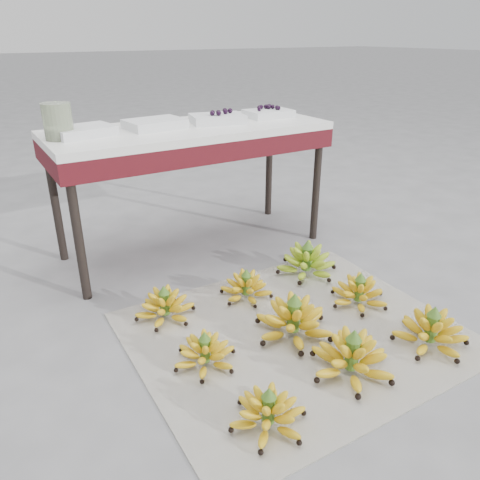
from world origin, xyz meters
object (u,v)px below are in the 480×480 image
bunch_mid_left (205,353)px  vendor_table (190,141)px  bunch_mid_center (293,321)px  bunch_mid_right (359,293)px  bunch_front_center (352,358)px  tray_far_right (268,113)px  tray_far_left (83,131)px  newspaper_mat (295,333)px  bunch_back_center (246,287)px  glass_jar (58,121)px  tray_right (217,118)px  bunch_front_right (431,332)px  bunch_back_left (165,307)px  bunch_front_left (268,413)px  tray_left (155,124)px  bunch_back_right (307,262)px

bunch_mid_left → vendor_table: size_ratio=0.21×
bunch_mid_center → bunch_mid_right: bearing=22.5°
bunch_front_center → bunch_mid_right: 0.48m
tray_far_right → tray_far_left: bearing=179.4°
newspaper_mat → tray_far_left: (-0.50, 0.98, 0.69)m
bunch_mid_right → bunch_back_center: size_ratio=1.20×
tray_far_left → tray_far_right: 1.01m
bunch_front_center → glass_jar: 1.56m
tray_right → bunch_front_right: bearing=-80.5°
bunch_mid_center → bunch_back_left: bunch_mid_center is taller
bunch_front_left → vendor_table: size_ratio=0.21×
bunch_front_left → bunch_mid_center: bearing=61.8°
bunch_mid_left → bunch_back_left: bearing=110.4°
glass_jar → tray_left: bearing=3.3°
bunch_back_center → tray_right: tray_right is taller
bunch_front_left → bunch_back_left: size_ratio=0.92×
tray_right → glass_jar: (-0.79, 0.00, 0.05)m
bunch_back_right → glass_jar: size_ratio=2.51×
newspaper_mat → bunch_mid_center: bearing=-164.9°
bunch_front_center → bunch_mid_center: size_ratio=0.90×
bunch_mid_left → bunch_back_right: bearing=45.6°
bunch_front_left → bunch_mid_right: 0.83m
bunch_mid_center → glass_jar: bearing=138.8°
tray_left → glass_jar: 0.46m
newspaper_mat → bunch_mid_center: (-0.01, -0.00, 0.07)m
tray_right → vendor_table: bearing=-178.8°
glass_jar → bunch_back_right: bearing=-30.9°
bunch_front_right → glass_jar: (-1.00, 1.28, 0.69)m
bunch_back_right → bunch_mid_right: bearing=-110.9°
bunch_back_right → vendor_table: 0.85m
bunch_front_left → bunch_front_right: size_ratio=0.99×
vendor_table → bunch_back_center: bearing=-93.6°
bunch_mid_left → bunch_mid_center: size_ratio=0.76×
bunch_back_left → tray_far_right: tray_far_right is taller
bunch_front_center → tray_right: (0.16, 1.24, 0.63)m
bunch_back_left → bunch_back_center: size_ratio=1.31×
newspaper_mat → bunch_back_center: size_ratio=4.97×
bunch_front_center → bunch_mid_left: bunch_front_center is taller
bunch_mid_center → glass_jar: glass_jar is taller
tray_right → tray_far_right: (0.33, 0.02, -0.00)m
bunch_front_left → tray_right: bearing=84.9°
newspaper_mat → bunch_back_right: bearing=46.7°
tray_left → vendor_table: bearing=-10.3°
tray_left → tray_right: tray_right is taller
bunch_mid_right → bunch_back_center: (-0.40, 0.31, -0.00)m
bunch_front_center → glass_jar: glass_jar is taller
newspaper_mat → vendor_table: (0.02, 0.95, 0.60)m
bunch_back_center → vendor_table: 0.82m
newspaper_mat → bunch_front_left: 0.51m
bunch_mid_left → newspaper_mat: bearing=17.8°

